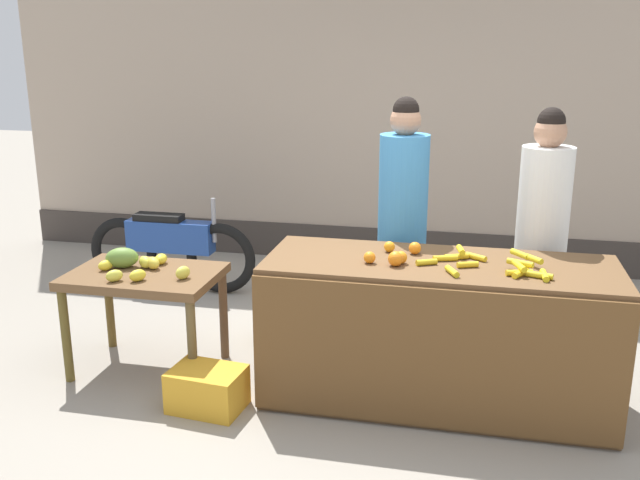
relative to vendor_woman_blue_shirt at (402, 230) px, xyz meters
name	(u,v)px	position (x,y,z in m)	size (l,w,h in m)	color
ground_plane	(358,390)	(-0.19, -0.63, -0.93)	(24.00, 24.00, 0.00)	gray
market_wall_back	(410,98)	(-0.19, 2.27, 0.74)	(8.30, 0.23, 3.40)	tan
fruit_stall_counter	(437,333)	(0.30, -0.65, -0.48)	(2.12, 0.80, 0.91)	brown
side_table_wooden	(145,286)	(-1.66, -0.63, -0.32)	(0.99, 0.67, 0.71)	brown
banana_bunch_pile	(494,264)	(0.61, -0.69, 0.01)	(0.78, 0.48, 0.07)	gold
orange_pile	(395,254)	(0.03, -0.66, 0.02)	(0.32, 0.36, 0.09)	orange
mango_papaya_pile	(133,262)	(-1.74, -0.61, -0.17)	(0.69, 0.53, 0.14)	yellow
vendor_woman_blue_shirt	(402,230)	(0.00, 0.00, 0.00)	(0.34, 0.34, 1.85)	#33333D
vendor_woman_white_shirt	(541,242)	(0.93, 0.00, -0.03)	(0.34, 0.34, 1.80)	#33333D
parked_motorcycle	(171,247)	(-2.19, 0.93, -0.53)	(1.60, 0.18, 0.88)	black
produce_crate	(207,389)	(-1.06, -1.07, -0.80)	(0.44, 0.32, 0.26)	gold
produce_sack	(277,310)	(-0.91, -0.02, -0.67)	(0.36, 0.30, 0.53)	tan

